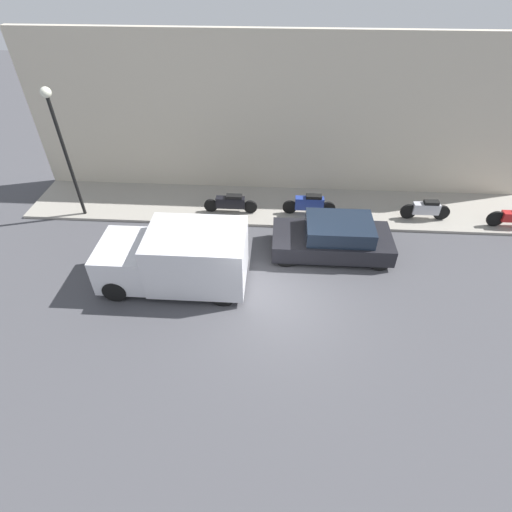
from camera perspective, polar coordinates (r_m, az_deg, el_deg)
name	(u,v)px	position (r m, az deg, el deg)	size (l,w,h in m)	color
ground_plane	(275,300)	(12.21, 2.69, -6.25)	(60.00, 60.00, 0.00)	#47474C
sidewalk	(278,206)	(16.22, 3.15, 7.12)	(2.80, 19.69, 0.11)	gray
building_facade	(281,118)	(16.26, 3.65, 19.08)	(0.30, 19.69, 6.13)	beige
parked_car	(334,238)	(13.76, 11.01, 2.54)	(1.82, 4.00, 1.30)	black
delivery_van	(176,258)	(12.38, -11.40, -0.24)	(2.06, 4.47, 1.92)	silver
scooter_silver	(426,209)	(16.43, 23.12, 6.17)	(0.30, 1.83, 0.79)	#B7B7BF
motorcycle_blue	(310,204)	(15.54, 7.66, 7.40)	(0.30, 2.03, 0.84)	navy
motorcycle_black	(231,203)	(15.57, -3.62, 7.59)	(0.30, 2.07, 0.76)	black
streetlamp	(60,136)	(15.67, -26.22, 15.19)	(0.35, 0.35, 4.76)	black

